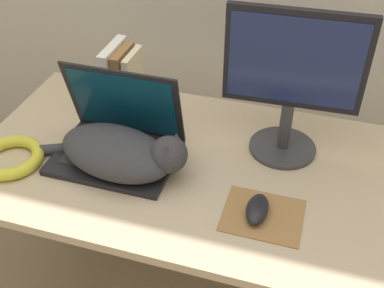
% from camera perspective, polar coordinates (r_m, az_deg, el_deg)
% --- Properties ---
extents(desk, '(1.28, 0.72, 0.74)m').
position_cam_1_polar(desk, '(1.47, -0.66, -4.46)').
color(desk, tan).
rests_on(desk, ground_plane).
extents(laptop, '(0.35, 0.26, 0.27)m').
position_cam_1_polar(laptop, '(1.43, -8.78, 0.43)').
color(laptop, black).
rests_on(laptop, desk).
extents(cat, '(0.47, 0.25, 0.14)m').
position_cam_1_polar(cat, '(1.37, -8.34, -1.00)').
color(cat, '#333338').
rests_on(cat, desk).
extents(external_monitor, '(0.38, 0.20, 0.44)m').
position_cam_1_polar(external_monitor, '(1.35, 11.80, 7.56)').
color(external_monitor, '#333338').
rests_on(external_monitor, desk).
extents(mousepad, '(0.21, 0.17, 0.00)m').
position_cam_1_polar(mousepad, '(1.27, 8.38, -8.35)').
color(mousepad, olive).
rests_on(mousepad, desk).
extents(computer_mouse, '(0.06, 0.11, 0.03)m').
position_cam_1_polar(computer_mouse, '(1.26, 7.75, -7.65)').
color(computer_mouse, black).
rests_on(computer_mouse, mousepad).
extents(book_row, '(0.10, 0.17, 0.21)m').
position_cam_1_polar(book_row, '(1.64, -8.31, 7.93)').
color(book_row, white).
rests_on(book_row, desk).
extents(cable_coil, '(0.19, 0.19, 0.04)m').
position_cam_1_polar(cable_coil, '(1.50, -20.67, -1.50)').
color(cable_coil, gold).
rests_on(cable_coil, desk).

